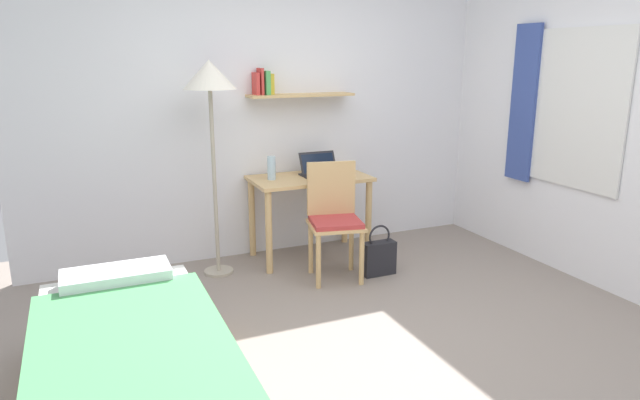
{
  "coord_description": "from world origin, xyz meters",
  "views": [
    {
      "loc": [
        -1.63,
        -2.72,
        1.76
      ],
      "look_at": [
        -0.22,
        0.51,
        0.85
      ],
      "focal_mm": 31.56,
      "sensor_mm": 36.0,
      "label": 1
    }
  ],
  "objects_px": {
    "standing_lamp": "(210,86)",
    "laptop": "(320,169)",
    "desk": "(310,192)",
    "desk_chair": "(334,216)",
    "book_stack": "(341,171)",
    "handbag": "(379,257)",
    "bed": "(134,382)",
    "water_bottle": "(271,168)"
  },
  "relations": [
    {
      "from": "desk_chair",
      "to": "laptop",
      "type": "relative_size",
      "value": 2.72
    },
    {
      "from": "desk",
      "to": "desk_chair",
      "type": "xyz_separation_m",
      "value": [
        0.0,
        -0.5,
        -0.08
      ]
    },
    {
      "from": "bed",
      "to": "book_stack",
      "type": "distance_m",
      "value": 2.8
    },
    {
      "from": "desk",
      "to": "laptop",
      "type": "xyz_separation_m",
      "value": [
        0.11,
        0.04,
        0.19
      ]
    },
    {
      "from": "laptop",
      "to": "book_stack",
      "type": "bearing_deg",
      "value": -6.58
    },
    {
      "from": "standing_lamp",
      "to": "water_bottle",
      "type": "height_order",
      "value": "standing_lamp"
    },
    {
      "from": "standing_lamp",
      "to": "laptop",
      "type": "xyz_separation_m",
      "value": [
        0.96,
        0.1,
        -0.74
      ]
    },
    {
      "from": "book_stack",
      "to": "handbag",
      "type": "height_order",
      "value": "book_stack"
    },
    {
      "from": "standing_lamp",
      "to": "book_stack",
      "type": "relative_size",
      "value": 7.53
    },
    {
      "from": "bed",
      "to": "water_bottle",
      "type": "bearing_deg",
      "value": 54.36
    },
    {
      "from": "water_bottle",
      "to": "bed",
      "type": "bearing_deg",
      "value": -125.64
    },
    {
      "from": "standing_lamp",
      "to": "laptop",
      "type": "distance_m",
      "value": 1.22
    },
    {
      "from": "desk_chair",
      "to": "standing_lamp",
      "type": "relative_size",
      "value": 0.54
    },
    {
      "from": "water_bottle",
      "to": "desk_chair",
      "type": "bearing_deg",
      "value": -57.52
    },
    {
      "from": "handbag",
      "to": "desk",
      "type": "bearing_deg",
      "value": 119.42
    },
    {
      "from": "standing_lamp",
      "to": "handbag",
      "type": "relative_size",
      "value": 4.06
    },
    {
      "from": "desk_chair",
      "to": "standing_lamp",
      "type": "bearing_deg",
      "value": 152.54
    },
    {
      "from": "handbag",
      "to": "water_bottle",
      "type": "bearing_deg",
      "value": 136.55
    },
    {
      "from": "desk",
      "to": "laptop",
      "type": "distance_m",
      "value": 0.22
    },
    {
      "from": "desk",
      "to": "book_stack",
      "type": "height_order",
      "value": "book_stack"
    },
    {
      "from": "water_bottle",
      "to": "book_stack",
      "type": "height_order",
      "value": "water_bottle"
    },
    {
      "from": "laptop",
      "to": "book_stack",
      "type": "height_order",
      "value": "laptop"
    },
    {
      "from": "desk_chair",
      "to": "bed",
      "type": "bearing_deg",
      "value": -141.28
    },
    {
      "from": "water_bottle",
      "to": "handbag",
      "type": "distance_m",
      "value": 1.17
    },
    {
      "from": "desk",
      "to": "desk_chair",
      "type": "bearing_deg",
      "value": -89.86
    },
    {
      "from": "standing_lamp",
      "to": "handbag",
      "type": "xyz_separation_m",
      "value": [
        1.2,
        -0.56,
        -1.38
      ]
    },
    {
      "from": "standing_lamp",
      "to": "desk_chair",
      "type": "bearing_deg",
      "value": -27.46
    },
    {
      "from": "desk",
      "to": "laptop",
      "type": "relative_size",
      "value": 2.98
    },
    {
      "from": "laptop",
      "to": "water_bottle",
      "type": "distance_m",
      "value": 0.45
    },
    {
      "from": "desk",
      "to": "handbag",
      "type": "bearing_deg",
      "value": -60.58
    },
    {
      "from": "bed",
      "to": "standing_lamp",
      "type": "relative_size",
      "value": 1.14
    },
    {
      "from": "laptop",
      "to": "book_stack",
      "type": "distance_m",
      "value": 0.2
    },
    {
      "from": "water_bottle",
      "to": "handbag",
      "type": "height_order",
      "value": "water_bottle"
    },
    {
      "from": "desk",
      "to": "handbag",
      "type": "relative_size",
      "value": 2.4
    },
    {
      "from": "desk_chair",
      "to": "water_bottle",
      "type": "xyz_separation_m",
      "value": [
        -0.34,
        0.53,
        0.32
      ]
    },
    {
      "from": "book_stack",
      "to": "standing_lamp",
      "type": "bearing_deg",
      "value": -176.22
    },
    {
      "from": "desk_chair",
      "to": "laptop",
      "type": "xyz_separation_m",
      "value": [
        0.11,
        0.54,
        0.27
      ]
    },
    {
      "from": "book_stack",
      "to": "desk_chair",
      "type": "bearing_deg",
      "value": -120.89
    },
    {
      "from": "standing_lamp",
      "to": "water_bottle",
      "type": "xyz_separation_m",
      "value": [
        0.51,
        0.09,
        -0.69
      ]
    },
    {
      "from": "laptop",
      "to": "handbag",
      "type": "xyz_separation_m",
      "value": [
        0.24,
        -0.66,
        -0.63
      ]
    },
    {
      "from": "desk_chair",
      "to": "laptop",
      "type": "bearing_deg",
      "value": 78.57
    },
    {
      "from": "bed",
      "to": "desk_chair",
      "type": "height_order",
      "value": "desk_chair"
    }
  ]
}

